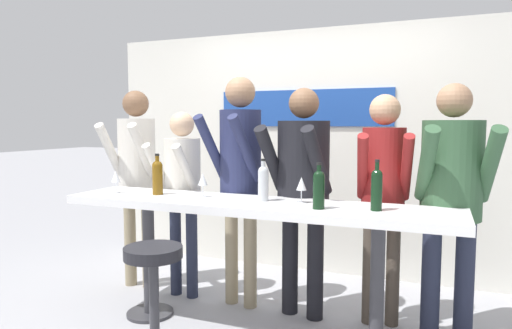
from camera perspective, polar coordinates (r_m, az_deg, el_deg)
back_wall at (r=4.63m, az=6.96°, el=1.68°), size 4.38×0.12×2.42m
tasting_table at (r=3.20m, az=-0.57°, el=-7.05°), size 2.78×0.56×0.95m
bar_stool at (r=2.92m, az=-12.64°, el=-14.84°), size 0.37×0.37×0.75m
person_far_left at (r=4.24m, az=-14.71°, el=-0.04°), size 0.43×0.56×1.78m
person_left at (r=3.93m, az=-9.22°, el=-2.21°), size 0.39×0.50×1.59m
person_center_left at (r=3.66m, az=-2.05°, el=0.15°), size 0.46×0.59×1.86m
person_center at (r=3.47m, az=5.84°, el=-1.61°), size 0.53×0.63×1.76m
person_center_right at (r=3.43m, az=15.61°, el=-2.08°), size 0.42×0.54×1.70m
person_right at (r=3.35m, az=23.25°, el=-2.24°), size 0.54×0.64×1.76m
wine_bottle_0 at (r=2.90m, az=7.85°, el=-2.87°), size 0.07×0.07×0.29m
wine_bottle_1 at (r=2.91m, az=14.85°, el=-2.80°), size 0.07×0.07×0.32m
wine_bottle_2 at (r=3.17m, az=0.91°, el=-2.14°), size 0.07×0.07×0.30m
wine_bottle_3 at (r=3.54m, az=-12.21°, el=-1.37°), size 0.08×0.08×0.31m
wine_glass_0 at (r=3.37m, az=-6.68°, el=-1.93°), size 0.07×0.07×0.18m
wine_glass_1 at (r=3.69m, az=-17.14°, el=-1.52°), size 0.07×0.07×0.18m
wine_glass_2 at (r=3.11m, az=5.70°, el=-2.51°), size 0.07×0.07×0.18m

